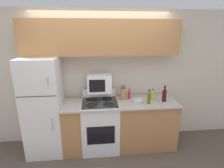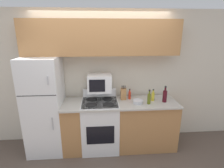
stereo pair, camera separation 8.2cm
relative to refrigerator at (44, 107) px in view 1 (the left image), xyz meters
The scene contains 13 objects.
ground_plane 1.40m from the refrigerator, 17.26° to the right, with size 12.00×12.00×0.00m, color brown.
wall_back 1.17m from the refrigerator, 19.01° to the left, with size 8.00×0.05×2.55m.
lower_cabinets 1.41m from the refrigerator, ahead, with size 2.08×0.65×0.92m.
refrigerator is the anchor object (origin of this frame).
upper_cabinets 1.58m from the refrigerator, ahead, with size 2.70×0.34×0.60m.
stove 1.06m from the refrigerator, ahead, with size 0.66×0.63×1.10m.
microwave 1.06m from the refrigerator, ahead, with size 0.42×0.36×0.31m.
knife_block 1.44m from the refrigerator, ahead, with size 0.10×0.08×0.27m.
bowl 1.67m from the refrigerator, ahead, with size 0.19×0.19×0.06m.
bottle_wine_red 2.16m from the refrigerator, ahead, with size 0.08×0.08×0.30m.
bottle_hot_sauce 1.55m from the refrigerator, ahead, with size 0.05×0.05×0.20m.
bottle_olive_oil 1.86m from the refrigerator, ahead, with size 0.06×0.06×0.26m.
bottle_cooking_spray 1.97m from the refrigerator, ahead, with size 0.06×0.06×0.22m.
Camera 1 is at (-0.14, -2.63, 2.14)m, focal length 28.00 mm.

